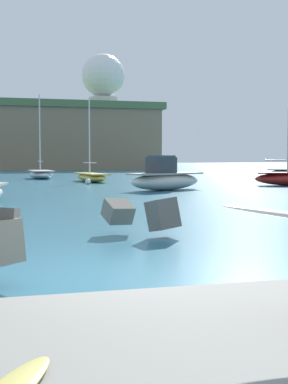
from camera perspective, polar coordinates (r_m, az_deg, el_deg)
ground_plane at (r=8.80m, az=-5.32°, el=-9.45°), size 400.00×400.00×0.00m
walkway_path at (r=5.03m, az=2.20°, el=-18.33°), size 48.00×4.40×0.24m
breakwater_jetty at (r=10.55m, az=4.28°, el=-1.51°), size 31.90×7.51×2.88m
boat_near_left at (r=43.79m, az=-5.88°, el=1.70°), size 2.58×6.38×6.94m
boat_near_centre at (r=51.12m, az=-11.38°, el=2.00°), size 2.61×5.53×8.20m
boat_mid_centre at (r=32.23m, az=2.38°, el=1.50°), size 5.89×4.44×2.18m
mooring_buoy_middle at (r=39.51m, az=-6.24°, el=1.17°), size 0.44×0.44×0.44m
radar_dome at (r=107.24m, az=-4.56°, el=12.38°), size 8.75×8.75×11.49m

